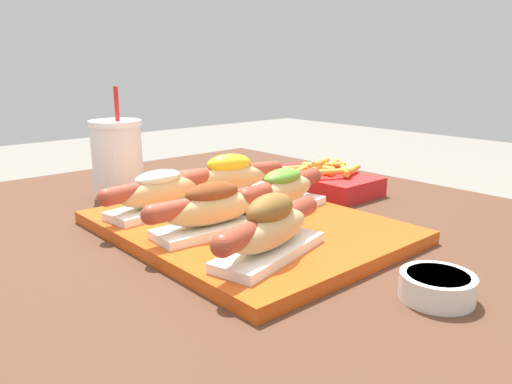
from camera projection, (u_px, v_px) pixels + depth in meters
The scene contains 9 objects.
serving_tray at pixel (246, 227), 0.73m from camera, with size 0.42×0.33×0.02m.
hot_dog_0 at pixel (159, 191), 0.76m from camera, with size 0.08×0.21×0.07m.
hot_dog_1 at pixel (212, 208), 0.67m from camera, with size 0.07×0.21×0.07m.
hot_dog_2 at pixel (270, 228), 0.58m from camera, with size 0.10×0.20×0.08m.
hot_dog_3 at pixel (229, 177), 0.85m from camera, with size 0.10×0.20×0.07m.
hot_dog_4 at pixel (282, 191), 0.76m from camera, with size 0.09×0.20×0.07m.
sauce_bowl at pixel (437, 285), 0.52m from camera, with size 0.08×0.08×0.03m.
drink_cup at pixel (118, 159), 0.91m from camera, with size 0.09×0.09×0.20m.
fries_basket at pixel (321, 180), 0.97m from camera, with size 0.22×0.13×0.06m.
Camera 1 is at (0.47, -0.50, 0.96)m, focal length 35.00 mm.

